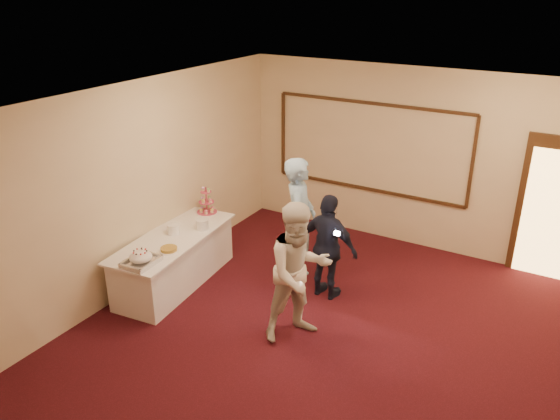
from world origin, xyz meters
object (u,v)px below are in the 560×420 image
Objects in this scene: woman at (299,272)px; guest at (328,247)px; plate_stack_a at (173,229)px; man at (299,221)px; buffet_table at (175,260)px; plate_stack_b at (202,224)px; pavlova_tray at (141,259)px; cupcake_stand at (206,202)px; tart at (169,249)px.

guest is (-0.09, 1.03, -0.13)m from woman.
plate_stack_a is 1.86m from man.
buffet_table is 11.70× the size of plate_stack_b.
plate_stack_b is 0.13× the size of guest.
plate_stack_b is (0.27, 0.34, 0.00)m from plate_stack_a.
guest is (1.92, 1.68, -0.07)m from pavlova_tray.
woman is 1.04m from guest.
pavlova_tray reaches higher than plate_stack_a.
woman reaches higher than cupcake_stand.
man is (1.28, 1.41, 0.17)m from tart.
plate_stack_b reaches higher than plate_stack_a.
woman is (2.26, -0.29, 0.06)m from plate_stack_a.
cupcake_stand is at bearing 99.90° from pavlova_tray.
guest is at bearing 21.35° from buffet_table.
man is at bearing 24.79° from plate_stack_b.
cupcake_stand is at bearing 97.43° from buffet_table.
man reaches higher than woman.
plate_stack_a is at bearing 98.39° from man.
plate_stack_b is 0.10× the size of man.
woman reaches higher than plate_stack_b.
pavlova_tray is at bearing 47.68° from guest.
cupcake_stand is at bearing 94.71° from plate_stack_a.
guest reaches higher than buffet_table.
pavlova_tray is at bearing -75.28° from plate_stack_a.
plate_stack_a is 2.29m from guest.
buffet_table is 2.28m from woman.
cupcake_stand reaches higher than pavlova_tray.
pavlova_tray is 2.55m from guest.
plate_stack_b is at bearing 92.33° from man.
guest is at bearing 41.12° from pavlova_tray.
cupcake_stand is 0.90m from plate_stack_a.
pavlova_tray is 2.72× the size of plate_stack_b.
cupcake_stand reaches higher than plate_stack_a.
cupcake_stand is at bearing 69.43° from man.
plate_stack_b is at bearing 63.10° from buffet_table.
plate_stack_b is at bearing 106.98° from woman.
woman is at bearing 17.81° from pavlova_tray.
cupcake_stand is (-0.32, 1.83, 0.09)m from pavlova_tray.
plate_stack_b is 0.81m from tart.
plate_stack_b is (0.21, 0.42, 0.46)m from buffet_table.
plate_stack_a is at bearing 122.70° from buffet_table.
guest reaches higher than cupcake_stand.
woman is (1.99, -0.63, 0.06)m from plate_stack_b.
pavlova_tray is 2.12m from woman.
woman is (2.21, -0.20, 0.52)m from buffet_table.
tart reaches higher than buffet_table.
pavlova_tray is (0.19, -0.85, 0.46)m from buffet_table.
cupcake_stand is 0.26× the size of woman.
guest is (2.24, -0.15, -0.16)m from cupcake_stand.
plate_stack_a is 2.28m from woman.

